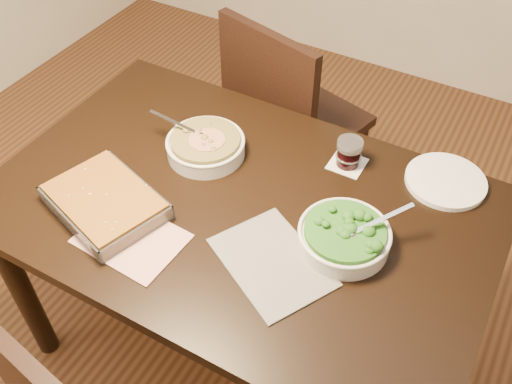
{
  "coord_description": "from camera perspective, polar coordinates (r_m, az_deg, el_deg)",
  "views": [
    {
      "loc": [
        0.58,
        -0.94,
        1.91
      ],
      "look_at": [
        0.04,
        0.02,
        0.8
      ],
      "focal_mm": 40.0,
      "sensor_mm": 36.0,
      "label": 1
    }
  ],
  "objects": [
    {
      "name": "stew_bowl",
      "position": [
        1.73,
        -5.06,
        4.67
      ],
      "size": [
        0.27,
        0.24,
        0.09
      ],
      "color": "silver",
      "rests_on": "table"
    },
    {
      "name": "coaster",
      "position": [
        1.73,
        9.1,
        2.8
      ],
      "size": [
        0.1,
        0.1,
        0.0
      ],
      "primitive_type": "cube",
      "color": "white",
      "rests_on": "table"
    },
    {
      "name": "ground",
      "position": [
        2.21,
        -1.25,
        -14.6
      ],
      "size": [
        4.0,
        4.0,
        0.0
      ],
      "primitive_type": "plane",
      "color": "#462514",
      "rests_on": "ground"
    },
    {
      "name": "chair_far",
      "position": [
        2.26,
        3.1,
        7.57
      ],
      "size": [
        0.54,
        0.54,
        0.94
      ],
      "rotation": [
        0.0,
        0.0,
        2.88
      ],
      "color": "black",
      "rests_on": "ground"
    },
    {
      "name": "baking_dish",
      "position": [
        1.62,
        -14.85,
        -1.01
      ],
      "size": [
        0.37,
        0.32,
        0.06
      ],
      "rotation": [
        0.0,
        0.0,
        -0.31
      ],
      "color": "silver",
      "rests_on": "table"
    },
    {
      "name": "magazine_a",
      "position": [
        1.54,
        -12.34,
        -4.6
      ],
      "size": [
        0.28,
        0.21,
        0.01
      ],
      "primitive_type": "cube",
      "rotation": [
        0.0,
        0.0,
        -0.06
      ],
      "color": "#9D2E2C",
      "rests_on": "table"
    },
    {
      "name": "table",
      "position": [
        1.67,
        -1.6,
        -3.31
      ],
      "size": [
        1.4,
        0.9,
        0.75
      ],
      "color": "black",
      "rests_on": "ground"
    },
    {
      "name": "broccoli_bowl",
      "position": [
        1.49,
        8.81,
        -4.37
      ],
      "size": [
        0.24,
        0.24,
        0.09
      ],
      "color": "silver",
      "rests_on": "table"
    },
    {
      "name": "wine_tumbler",
      "position": [
        1.7,
        9.28,
        3.95
      ],
      "size": [
        0.08,
        0.08,
        0.09
      ],
      "color": "black",
      "rests_on": "coaster"
    },
    {
      "name": "dinner_plate",
      "position": [
        1.74,
        18.43,
        1.05
      ],
      "size": [
        0.23,
        0.23,
        0.02
      ],
      "primitive_type": "cylinder",
      "color": "white",
      "rests_on": "table"
    },
    {
      "name": "magazine_b",
      "position": [
        1.46,
        1.62,
        -7.01
      ],
      "size": [
        0.37,
        0.34,
        0.01
      ],
      "primitive_type": "cube",
      "rotation": [
        0.0,
        0.0,
        -0.5
      ],
      "color": "#23232A",
      "rests_on": "table"
    }
  ]
}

